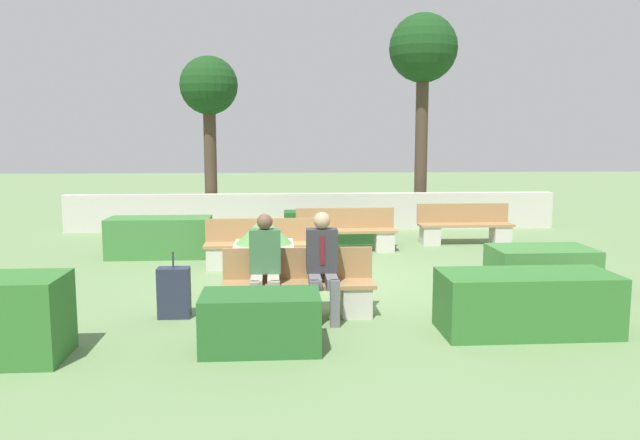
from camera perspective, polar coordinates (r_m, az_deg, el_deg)
ground_plane at (r=9.66m, az=1.28°, el=-5.68°), size 60.00×60.00×0.00m
perimeter_wall at (r=15.01m, az=-0.61°, el=0.78°), size 11.72×0.30×0.88m
bench_front at (r=7.81m, az=-1.98°, el=-6.48°), size 1.90×0.49×0.83m
bench_left_side at (r=12.20m, az=2.39°, el=-1.37°), size 1.95×0.49×0.83m
bench_right_side at (r=10.66m, az=-4.93°, el=-2.66°), size 2.09×0.48×0.83m
bench_back at (r=13.37m, az=13.11°, el=-0.77°), size 1.96×0.49×0.83m
person_seated_man at (r=7.60m, az=0.23°, el=-3.80°), size 0.38×0.64×1.31m
person_seated_woman at (r=7.58m, az=-5.05°, el=-3.96°), size 0.38×0.64×1.29m
hedge_block_near_left at (r=11.97m, az=-14.45°, el=-1.54°), size 1.88×0.79×0.74m
hedge_block_near_right at (r=13.13m, az=0.90°, el=-0.64°), size 1.92×0.61×0.68m
hedge_block_mid_right at (r=9.52m, az=19.56°, el=-4.32°), size 1.41×0.88×0.65m
hedge_block_far_left at (r=6.65m, az=-5.46°, el=-9.21°), size 1.24×0.72×0.60m
hedge_block_far_right at (r=7.53m, az=18.36°, el=-7.19°), size 1.96×0.84×0.69m
planter_corner_left at (r=8.87m, az=-5.14°, el=-3.30°), size 0.83×0.83×1.12m
suitcase at (r=7.94m, az=-13.20°, el=-6.48°), size 0.39×0.22×0.83m
tree_leftmost at (r=15.43m, az=-10.12°, el=11.36°), size 1.39×1.39×4.14m
tree_center_left at (r=16.44m, az=9.41°, el=14.64°), size 1.72×1.72×5.31m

